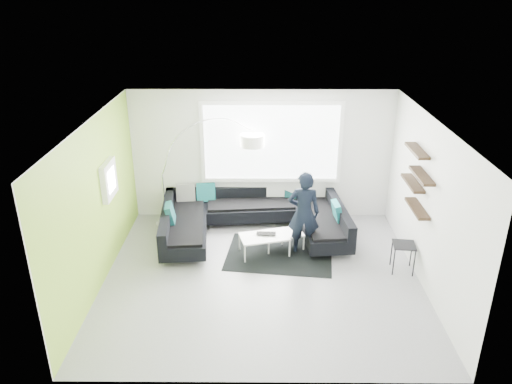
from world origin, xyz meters
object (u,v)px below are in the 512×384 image
at_px(side_table, 403,257).
at_px(laptop, 266,235).
at_px(coffee_table, 274,242).
at_px(person, 304,213).
at_px(sectional_sofa, 254,221).
at_px(arc_lamp, 162,175).

distance_m(side_table, laptop, 2.51).
xyz_separation_m(coffee_table, person, (0.55, -0.02, 0.63)).
bearing_deg(laptop, coffee_table, 39.76).
height_order(sectional_sofa, coffee_table, sectional_sofa).
relative_size(sectional_sofa, arc_lamp, 1.66).
distance_m(arc_lamp, side_table, 4.97).
relative_size(coffee_table, side_table, 2.19).
bearing_deg(person, arc_lamp, -19.00).
distance_m(person, laptop, 0.83).
relative_size(arc_lamp, side_table, 4.31).
height_order(side_table, laptop, side_table).
height_order(arc_lamp, laptop, arc_lamp).
bearing_deg(person, laptop, 9.75).
bearing_deg(coffee_table, side_table, -31.18).
bearing_deg(side_table, sectional_sofa, 154.25).
bearing_deg(coffee_table, sectional_sofa, 109.79).
bearing_deg(sectional_sofa, coffee_table, -61.38).
bearing_deg(person, sectional_sofa, -30.82).
height_order(coffee_table, arc_lamp, arc_lamp).
distance_m(coffee_table, side_table, 2.38).
height_order(arc_lamp, side_table, arc_lamp).
bearing_deg(person, side_table, 161.04).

